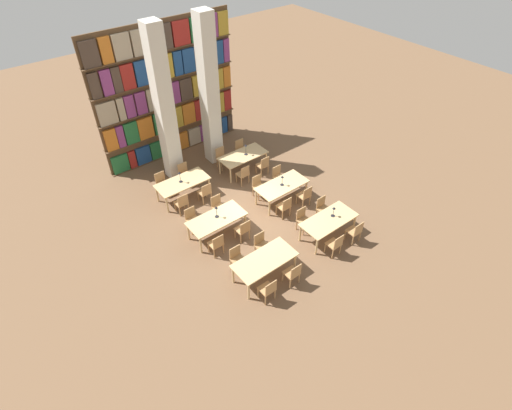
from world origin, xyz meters
The scene contains 39 objects.
ground_plane centered at (0.00, 0.00, 0.00)m, with size 40.00×40.00×0.00m, color brown.
bookshelf_bank centered at (0.02, 5.45, 2.72)m, with size 6.06×0.35×5.50m.
pillar_left centered at (-0.96, 3.90, 3.00)m, with size 0.58×0.58×6.00m.
pillar_center centered at (0.96, 3.90, 3.00)m, with size 0.58×0.58×6.00m.
reading_table_0 centered at (-1.39, -2.44, 0.66)m, with size 1.97×0.93×0.74m.
chair_0 centered at (-1.86, -3.19, 0.47)m, with size 0.42×0.40×0.87m.
chair_1 centered at (-1.86, -1.69, 0.47)m, with size 0.42×0.40×0.87m.
chair_2 centered at (-0.91, -3.19, 0.47)m, with size 0.42×0.40×0.87m.
chair_3 centered at (-0.91, -1.69, 0.47)m, with size 0.42×0.40×0.87m.
reading_table_1 centered at (1.41, -2.38, 0.66)m, with size 1.97×0.93×0.74m.
chair_4 centered at (0.96, -3.13, 0.47)m, with size 0.42×0.40×0.87m.
chair_5 centered at (0.96, -1.63, 0.47)m, with size 0.42×0.40×0.87m.
chair_6 centered at (1.91, -3.13, 0.47)m, with size 0.42×0.40×0.87m.
chair_7 centered at (1.91, -1.63, 0.47)m, with size 0.42×0.40×0.87m.
desk_lamp_0 centered at (1.63, -2.34, 1.00)m, with size 0.14×0.14×0.39m.
reading_table_2 centered at (-1.50, -0.03, 0.66)m, with size 1.97×0.93×0.74m.
chair_8 centered at (-2.03, -0.78, 0.47)m, with size 0.42×0.40×0.87m.
chair_9 centered at (-2.03, 0.72, 0.47)m, with size 0.42×0.40×0.87m.
chair_10 centered at (-0.96, -0.78, 0.47)m, with size 0.42×0.40×0.87m.
chair_11 centered at (-0.96, 0.72, 0.47)m, with size 0.42×0.40×0.87m.
desk_lamp_1 centered at (-1.45, 0.02, 1.04)m, with size 0.14×0.14×0.45m.
reading_table_3 centered at (1.40, 0.00, 0.66)m, with size 1.97×0.93×0.74m.
chair_12 centered at (0.90, -0.75, 0.47)m, with size 0.42×0.40×0.87m.
chair_13 centered at (0.90, 0.75, 0.47)m, with size 0.42×0.40×0.87m.
chair_14 centered at (1.89, -0.75, 0.47)m, with size 0.42×0.40×0.87m.
chair_15 centered at (1.89, 0.75, 0.47)m, with size 0.42×0.40×0.87m.
desk_lamp_2 centered at (1.39, -0.01, 1.02)m, with size 0.14×0.14×0.41m.
reading_table_4 centered at (-1.39, 2.42, 0.66)m, with size 1.97×0.93×0.74m.
chair_16 centered at (-1.88, 1.67, 0.47)m, with size 0.42×0.40×0.87m.
chair_17 centered at (-1.88, 3.17, 0.47)m, with size 0.42×0.40×0.87m.
chair_18 centered at (-0.89, 1.67, 0.47)m, with size 0.42×0.40×0.87m.
chair_19 centered at (-0.89, 3.17, 0.47)m, with size 0.42×0.40×0.87m.
desk_lamp_3 centered at (-1.44, 2.44, 1.05)m, with size 0.14×0.14×0.46m.
reading_table_5 centered at (1.44, 2.45, 0.66)m, with size 1.97×0.93×0.74m.
chair_20 centered at (0.89, 1.70, 0.47)m, with size 0.42×0.40×0.87m.
chair_21 centered at (0.89, 3.20, 0.47)m, with size 0.42×0.40×0.87m.
chair_22 centered at (1.88, 1.70, 0.47)m, with size 0.42×0.40×0.87m.
chair_23 centered at (1.88, 3.20, 0.47)m, with size 0.42×0.40×0.87m.
desk_lamp_4 centered at (1.55, 2.40, 1.07)m, with size 0.14×0.14×0.48m.
Camera 1 is at (-6.48, -8.51, 9.78)m, focal length 28.00 mm.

